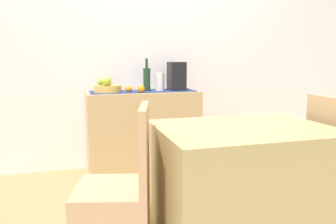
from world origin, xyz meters
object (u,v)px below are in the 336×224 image
object	(u,v)px
dining_table	(242,185)
coffee_maker	(176,76)
sideboard_console	(144,131)
fruit_bowl	(108,89)
wine_bottle	(147,79)
chair_near_window	(116,218)
ceramic_vase	(160,82)

from	to	relation	value
dining_table	coffee_maker	bearing A→B (deg)	88.69
sideboard_console	fruit_bowl	world-z (taller)	fruit_bowl
fruit_bowl	wine_bottle	bearing A→B (deg)	-0.00
sideboard_console	dining_table	bearing A→B (deg)	-77.94
wine_bottle	chair_near_window	bearing A→B (deg)	-108.88
coffee_maker	chair_near_window	distance (m)	1.83
wine_bottle	ceramic_vase	size ratio (longest dim) A/B	1.82
wine_bottle	coffee_maker	world-z (taller)	wine_bottle
dining_table	ceramic_vase	bearing A→B (deg)	95.57
ceramic_vase	dining_table	distance (m)	1.58
sideboard_console	fruit_bowl	size ratio (longest dim) A/B	4.21
sideboard_console	dining_table	distance (m)	1.51
fruit_bowl	ceramic_vase	size ratio (longest dim) A/B	1.47
fruit_bowl	sideboard_console	bearing A→B (deg)	0.00
coffee_maker	chair_near_window	size ratio (longest dim) A/B	0.33
fruit_bowl	coffee_maker	size ratio (longest dim) A/B	0.91
coffee_maker	sideboard_console	bearing A→B (deg)	180.00
wine_bottle	dining_table	size ratio (longest dim) A/B	0.32
fruit_bowl	ceramic_vase	distance (m)	0.53
wine_bottle	ceramic_vase	world-z (taller)	wine_bottle
wine_bottle	ceramic_vase	xyz separation A→B (m)	(0.13, 0.00, -0.03)
ceramic_vase	chair_near_window	xyz separation A→B (m)	(-0.64, -1.48, -0.64)
wine_bottle	chair_near_window	world-z (taller)	wine_bottle
sideboard_console	dining_table	world-z (taller)	sideboard_console
ceramic_vase	chair_near_window	distance (m)	1.74
wine_bottle	chair_near_window	size ratio (longest dim) A/B	0.37
chair_near_window	ceramic_vase	bearing A→B (deg)	66.60
sideboard_console	chair_near_window	distance (m)	1.56
coffee_maker	dining_table	distance (m)	1.59
coffee_maker	dining_table	xyz separation A→B (m)	(-0.03, -1.48, -0.60)
sideboard_console	ceramic_vase	bearing A→B (deg)	0.00
chair_near_window	sideboard_console	bearing A→B (deg)	72.42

